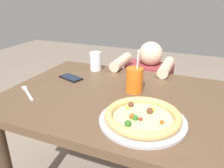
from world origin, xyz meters
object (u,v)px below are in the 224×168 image
pizza_near (143,117)px  diner_seated (147,99)px  fork (27,92)px  drink_cup_colored (134,80)px  water_cup_clear (96,61)px  cell_phone (71,78)px

pizza_near → diner_seated: bearing=101.4°
pizza_near → fork: (-0.64, 0.04, -0.02)m
fork → drink_cup_colored: bearing=23.9°
water_cup_clear → fork: 0.51m
water_cup_clear → fork: bearing=-110.2°
pizza_near → water_cup_clear: size_ratio=2.88×
drink_cup_colored → cell_phone: 0.42m
pizza_near → drink_cup_colored: drink_cup_colored is taller
drink_cup_colored → water_cup_clear: bearing=145.3°
drink_cup_colored → diner_seated: size_ratio=0.26×
fork → cell_phone: 0.28m
drink_cup_colored → diner_seated: bearing=95.3°
fork → diner_seated: size_ratio=0.20×
pizza_near → fork: pizza_near is taller
diner_seated → drink_cup_colored: bearing=-84.7°
pizza_near → fork: bearing=176.2°
water_cup_clear → cell_phone: size_ratio=0.75×
pizza_near → drink_cup_colored: 0.30m
water_cup_clear → diner_seated: 0.61m
fork → cell_phone: (0.10, 0.27, 0.00)m
water_cup_clear → diner_seated: (0.29, 0.36, -0.40)m
water_cup_clear → cell_phone: (-0.07, -0.21, -0.06)m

